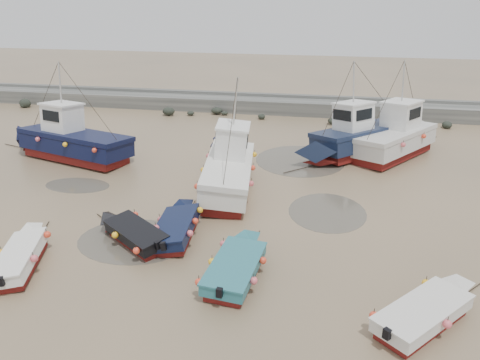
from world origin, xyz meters
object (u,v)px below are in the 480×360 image
object	(u,v)px
cabin_boat_0	(67,140)
cabin_boat_1	(227,166)
dinghy_1	(179,224)
person	(216,165)
cabin_boat_3	(399,136)
dinghy_4	(133,230)
dinghy_2	(237,263)
dinghy_3	(429,309)
cabin_boat_2	(359,137)
dinghy_0	(23,253)

from	to	relation	value
cabin_boat_0	cabin_boat_1	bearing A→B (deg)	-87.67
dinghy_1	person	xyz separation A→B (m)	(-0.40, 9.22, -0.55)
cabin_boat_1	cabin_boat_3	size ratio (longest dim) A/B	1.19
dinghy_1	cabin_boat_1	distance (m)	5.87
dinghy_4	person	world-z (taller)	dinghy_4
dinghy_2	person	xyz separation A→B (m)	(-3.63, 11.93, -0.55)
cabin_boat_3	cabin_boat_0	bearing A→B (deg)	-131.00
dinghy_2	cabin_boat_0	distance (m)	17.61
dinghy_3	cabin_boat_2	bearing A→B (deg)	137.59
dinghy_1	dinghy_2	world-z (taller)	same
dinghy_4	dinghy_1	bearing A→B (deg)	-27.14
dinghy_3	dinghy_1	bearing A→B (deg)	-160.69
dinghy_4	cabin_boat_3	bearing A→B (deg)	-5.94
cabin_boat_0	cabin_boat_3	bearing A→B (deg)	-61.32
dinghy_0	cabin_boat_2	distance (m)	21.51
cabin_boat_2	cabin_boat_3	bearing A→B (deg)	-121.90
dinghy_1	person	world-z (taller)	dinghy_1
dinghy_0	cabin_boat_3	bearing A→B (deg)	28.09
cabin_boat_1	dinghy_2	bearing A→B (deg)	-82.24
dinghy_2	cabin_boat_1	size ratio (longest dim) A/B	0.58
dinghy_4	cabin_boat_0	xyz separation A→B (m)	(-8.37, 9.52, 0.76)
dinghy_2	cabin_boat_3	xyz separation A→B (m)	(8.03, 15.88, 0.80)
dinghy_3	dinghy_4	distance (m)	12.51
dinghy_4	cabin_boat_1	xyz separation A→B (m)	(2.97, 6.61, 0.78)
dinghy_1	cabin_boat_2	world-z (taller)	cabin_boat_2
dinghy_1	cabin_boat_0	bearing A→B (deg)	136.06
cabin_boat_0	person	size ratio (longest dim) A/B	5.72
cabin_boat_2	dinghy_4	bearing A→B (deg)	99.32
dinghy_0	cabin_boat_1	xyz separation A→B (m)	(6.65, 9.21, 0.79)
cabin_boat_3	dinghy_3	bearing A→B (deg)	-56.56
cabin_boat_0	cabin_boat_1	size ratio (longest dim) A/B	1.04
dinghy_0	dinghy_3	distance (m)	15.73
cabin_boat_1	person	world-z (taller)	cabin_boat_1
dinghy_0	dinghy_4	world-z (taller)	same
dinghy_3	cabin_boat_2	xyz separation A→B (m)	(-1.53, 17.00, 0.78)
dinghy_0	cabin_boat_0	xyz separation A→B (m)	(-4.69, 12.12, 0.77)
cabin_boat_1	dinghy_0	bearing A→B (deg)	-132.28
cabin_boat_0	cabin_boat_2	size ratio (longest dim) A/B	1.23
dinghy_1	cabin_boat_2	bearing A→B (deg)	51.85
dinghy_0	dinghy_1	bearing A→B (deg)	15.56
cabin_boat_2	person	size ratio (longest dim) A/B	4.65
dinghy_4	dinghy_2	bearing A→B (deg)	-72.40
dinghy_0	dinghy_3	world-z (taller)	same
dinghy_0	dinghy_1	distance (m)	6.56
dinghy_0	dinghy_1	size ratio (longest dim) A/B	0.98
dinghy_0	cabin_boat_1	world-z (taller)	cabin_boat_1
cabin_boat_1	cabin_boat_0	bearing A→B (deg)	159.14
cabin_boat_1	dinghy_1	bearing A→B (deg)	-107.31
dinghy_0	dinghy_1	xyz separation A→B (m)	(5.55, 3.50, 0.00)
dinghy_0	person	size ratio (longest dim) A/B	3.13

